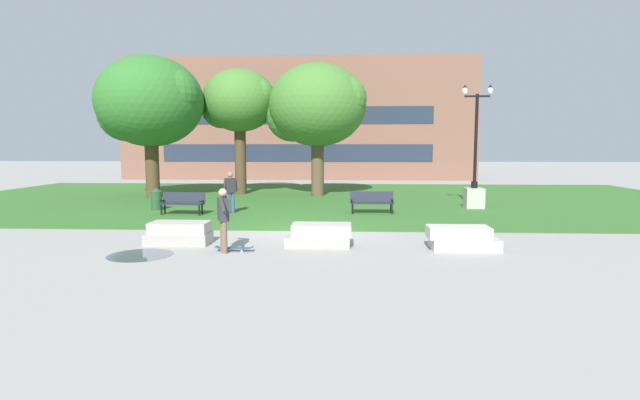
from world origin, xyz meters
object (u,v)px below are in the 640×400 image
object	(u,v)px
concrete_block_center	(179,233)
concrete_block_left	(319,236)
person_skateboarder	(223,216)
skateboard	(234,248)
concrete_block_right	(462,239)
park_bench_near_left	(372,201)
lamp_post_left	(474,184)
park_bench_near_right	(183,202)
trash_bin	(157,199)
person_bystander_near_lawn	(230,190)

from	to	relation	value
concrete_block_center	concrete_block_left	world-z (taller)	same
person_skateboarder	skateboard	world-z (taller)	person_skateboarder
concrete_block_right	skateboard	bearing A→B (deg)	-175.11
park_bench_near_left	concrete_block_center	bearing A→B (deg)	-131.57
park_bench_near_left	skateboard	bearing A→B (deg)	-118.28
lamp_post_left	skateboard	bearing A→B (deg)	-132.49
concrete_block_right	park_bench_near_right	size ratio (longest dim) A/B	1.04
person_skateboarder	trash_bin	bearing A→B (deg)	120.82
skateboard	lamp_post_left	bearing A→B (deg)	47.51
concrete_block_center	trash_bin	xyz separation A→B (m)	(-3.45, 7.31, 0.20)
concrete_block_left	park_bench_near_left	world-z (taller)	park_bench_near_left
concrete_block_center	park_bench_near_right	bearing A→B (deg)	107.24
person_bystander_near_lawn	person_skateboarder	bearing A→B (deg)	-78.43
park_bench_near_left	lamp_post_left	distance (m)	5.11
skateboard	lamp_post_left	xyz separation A→B (m)	(8.76, 9.56, 1.03)
concrete_block_right	park_bench_near_right	xyz separation A→B (m)	(-9.79, 6.36, 0.23)
skateboard	concrete_block_center	bearing A→B (deg)	152.52
concrete_block_center	concrete_block_right	world-z (taller)	same
person_bystander_near_lawn	concrete_block_right	bearing A→B (deg)	-40.66
park_bench_near_left	park_bench_near_right	distance (m)	7.76
person_bystander_near_lawn	lamp_post_left	bearing A→B (deg)	12.00
concrete_block_left	skateboard	distance (m)	2.39
park_bench_near_right	trash_bin	xyz separation A→B (m)	(-1.61, 1.37, -0.04)
concrete_block_center	park_bench_near_left	world-z (taller)	park_bench_near_left
skateboard	person_bystander_near_lawn	world-z (taller)	person_bystander_near_lawn
concrete_block_center	park_bench_near_left	xyz separation A→B (m)	(5.89, 6.64, 0.23)
person_skateboarder	park_bench_near_left	distance (m)	8.88
person_skateboarder	person_bystander_near_lawn	world-z (taller)	person_bystander_near_lawn
person_skateboarder	person_bystander_near_lawn	xyz separation A→B (m)	(-1.53, 7.49, 0.01)
trash_bin	skateboard	bearing A→B (deg)	-57.47
park_bench_near_left	person_bystander_near_lawn	bearing A→B (deg)	-177.47
park_bench_near_left	trash_bin	size ratio (longest dim) A/B	1.88
concrete_block_right	skateboard	size ratio (longest dim) A/B	1.86
skateboard	trash_bin	world-z (taller)	trash_bin
person_skateboarder	concrete_block_left	bearing A→B (deg)	20.84
skateboard	lamp_post_left	distance (m)	13.01
concrete_block_left	person_bystander_near_lawn	world-z (taller)	person_bystander_near_lawn
concrete_block_left	park_bench_near_left	size ratio (longest dim) A/B	1.02
trash_bin	person_bystander_near_lawn	bearing A→B (deg)	-14.89
concrete_block_right	lamp_post_left	world-z (taller)	lamp_post_left
concrete_block_left	person_bystander_near_lawn	size ratio (longest dim) A/B	1.08
skateboard	park_bench_near_right	xyz separation A→B (m)	(-3.65, 6.88, 0.45)
skateboard	park_bench_near_left	xyz separation A→B (m)	(4.08, 7.58, 0.45)
concrete_block_center	concrete_block_left	distance (m)	4.06
person_bystander_near_lawn	park_bench_near_left	bearing A→B (deg)	2.53
concrete_block_right	person_bystander_near_lawn	world-z (taller)	person_bystander_near_lawn
concrete_block_center	person_skateboarder	size ratio (longest dim) A/B	1.05
person_skateboarder	skateboard	distance (m)	0.94
park_bench_near_left	lamp_post_left	bearing A→B (deg)	22.93
concrete_block_center	lamp_post_left	distance (m)	13.66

